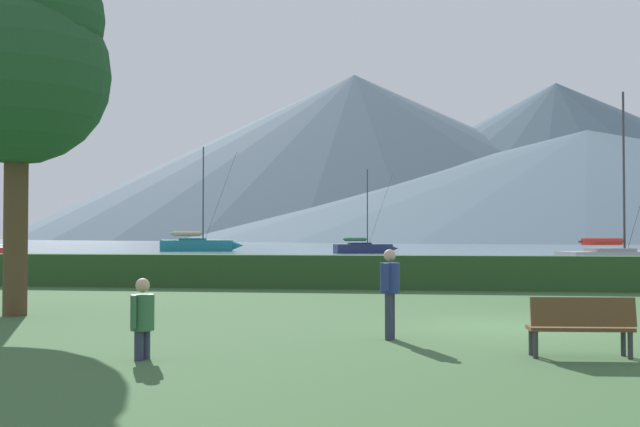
% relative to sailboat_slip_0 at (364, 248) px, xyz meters
% --- Properties ---
extents(ground_plane, '(1000.00, 1000.00, 0.00)m').
position_rel_sailboat_slip_0_xyz_m(ground_plane, '(8.35, -62.48, -0.56)').
color(ground_plane, '#385B33').
extents(harbor_water, '(320.00, 246.00, 0.00)m').
position_rel_sailboat_slip_0_xyz_m(harbor_water, '(8.35, 74.52, -0.56)').
color(harbor_water, gray).
rests_on(harbor_water, ground_plane).
extents(hedge_line, '(80.00, 1.20, 1.18)m').
position_rel_sailboat_slip_0_xyz_m(hedge_line, '(8.35, -51.48, 0.03)').
color(hedge_line, '#284C23').
rests_on(hedge_line, ground_plane).
extents(sailboat_slip_0, '(6.74, 3.89, 8.55)m').
position_rel_sailboat_slip_0_xyz_m(sailboat_slip_0, '(0.00, 0.00, 0.00)').
color(sailboat_slip_0, navy).
rests_on(sailboat_slip_0, harbor_water).
extents(sailboat_slip_2, '(9.46, 4.51, 11.85)m').
position_rel_sailboat_slip_0_xyz_m(sailboat_slip_2, '(-19.32, 6.24, 0.21)').
color(sailboat_slip_2, '#19707A').
rests_on(sailboat_slip_2, harbor_water).
extents(sailboat_slip_4, '(7.26, 4.25, 9.79)m').
position_rel_sailboat_slip_0_xyz_m(sailboat_slip_4, '(16.85, -34.47, 0.05)').
color(sailboat_slip_4, '#9E9EA3').
rests_on(sailboat_slip_4, harbor_water).
extents(park_bench_near_path, '(1.63, 0.60, 0.95)m').
position_rel_sailboat_slip_0_xyz_m(park_bench_near_path, '(8.96, -66.36, -0.03)').
color(park_bench_near_path, brown).
rests_on(park_bench_near_path, ground_plane).
extents(person_seated_viewer, '(0.36, 0.56, 1.25)m').
position_rel_sailboat_slip_0_xyz_m(person_seated_viewer, '(2.26, -67.48, 0.13)').
color(person_seated_viewer, '#2D3347').
rests_on(person_seated_viewer, ground_plane).
extents(person_standing_walker, '(0.36, 0.56, 1.65)m').
position_rel_sailboat_slip_0_xyz_m(person_standing_walker, '(5.91, -64.66, 0.41)').
color(person_standing_walker, '#2D3347').
rests_on(person_standing_walker, ground_plane).
extents(park_tree, '(4.39, 4.39, 8.52)m').
position_rel_sailboat_slip_0_xyz_m(park_tree, '(-2.96, -61.69, 5.46)').
color(park_tree, '#4C3823').
rests_on(park_tree, ground_plane).
extents(distant_hill_central_peak, '(270.49, 270.49, 70.92)m').
position_rel_sailboat_slip_0_xyz_m(distant_hill_central_peak, '(63.97, 284.85, 34.90)').
color(distant_hill_central_peak, '#425666').
rests_on(distant_hill_central_peak, ground_plane).
extents(distant_hill_east_ridge, '(326.30, 326.30, 41.79)m').
position_rel_sailboat_slip_0_xyz_m(distant_hill_east_ridge, '(66.68, 228.78, 20.34)').
color(distant_hill_east_ridge, '#425666').
rests_on(distant_hill_east_ridge, ground_plane).
extents(distant_hill_far_shoulder, '(305.59, 305.59, 76.54)m').
position_rel_sailboat_slip_0_xyz_m(distant_hill_far_shoulder, '(-27.88, 281.23, 37.71)').
color(distant_hill_far_shoulder, '#4C6070').
rests_on(distant_hill_far_shoulder, ground_plane).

